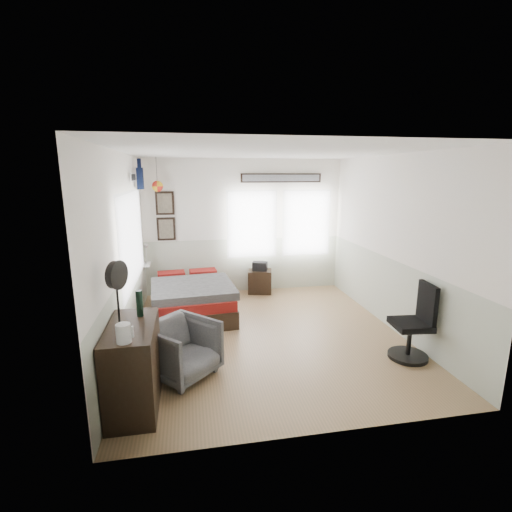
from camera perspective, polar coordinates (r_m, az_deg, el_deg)
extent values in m
cube|color=#8F704C|center=(5.80, 1.72, -12.04)|extent=(4.00, 4.50, 0.01)
cube|color=white|center=(7.56, -1.79, 4.53)|extent=(4.00, 0.02, 2.70)
cube|color=white|center=(3.28, 10.18, -6.48)|extent=(4.00, 0.02, 2.70)
cube|color=white|center=(5.33, -19.70, 0.37)|extent=(0.02, 4.50, 2.70)
cube|color=white|center=(6.11, 20.49, 1.80)|extent=(0.02, 4.50, 2.70)
cube|color=white|center=(5.27, 1.92, 15.74)|extent=(4.00, 4.50, 0.02)
cube|color=beige|center=(7.70, -1.74, -1.38)|extent=(4.00, 0.01, 1.10)
cube|color=beige|center=(5.54, -19.01, -7.73)|extent=(0.01, 4.50, 1.10)
cube|color=beige|center=(6.29, 19.87, -5.37)|extent=(0.01, 4.50, 1.10)
cube|color=silver|center=(5.84, -18.56, 2.47)|extent=(0.03, 2.20, 1.35)
cube|color=silver|center=(7.53, -0.61, 4.89)|extent=(0.95, 0.03, 1.30)
cube|color=silver|center=(7.81, 7.76, 5.05)|extent=(0.95, 0.03, 1.30)
cube|color=black|center=(7.45, -13.65, 4.06)|extent=(0.35, 0.03, 0.45)
cube|color=black|center=(7.40, -13.85, 7.90)|extent=(0.35, 0.03, 0.45)
cube|color=#7F7259|center=(7.43, -13.65, 4.05)|extent=(0.27, 0.01, 0.37)
cube|color=#7F7259|center=(7.38, -13.86, 7.89)|extent=(0.27, 0.01, 0.37)
cube|color=black|center=(7.60, 3.93, 11.89)|extent=(1.65, 0.03, 0.18)
cube|color=gray|center=(7.58, 3.95, 11.89)|extent=(1.58, 0.01, 0.13)
cube|color=white|center=(6.35, -18.44, 11.43)|extent=(0.02, 0.48, 0.14)
sphere|color=red|center=(7.12, -14.92, 10.33)|extent=(0.20, 0.20, 0.20)
cube|color=black|center=(6.65, -9.80, -7.49)|extent=(1.44, 1.94, 0.29)
cube|color=maroon|center=(6.58, -9.87, -5.62)|extent=(1.40, 1.89, 0.16)
cube|color=slate|center=(6.34, -9.90, -4.92)|extent=(1.45, 1.40, 0.13)
cube|color=maroon|center=(7.24, -12.38, -2.81)|extent=(0.53, 0.36, 0.13)
cube|color=maroon|center=(7.25, -7.60, -2.62)|extent=(0.53, 0.36, 0.13)
cube|color=black|center=(4.23, -18.31, -15.73)|extent=(0.48, 1.00, 0.90)
imported|color=slate|center=(4.68, -11.37, -13.87)|extent=(1.05, 1.05, 0.69)
cube|color=black|center=(7.65, 0.61, -3.92)|extent=(0.54, 0.47, 0.47)
cylinder|color=black|center=(5.52, 22.30, -14.03)|extent=(0.51, 0.51, 0.05)
cylinder|color=black|center=(5.43, 22.50, -11.92)|extent=(0.06, 0.06, 0.40)
cube|color=black|center=(5.34, 22.70, -9.69)|extent=(0.50, 0.50, 0.08)
cube|color=black|center=(5.33, 24.87, -6.52)|extent=(0.10, 0.42, 0.51)
cylinder|color=silver|center=(3.65, -19.71, -11.13)|extent=(0.13, 0.13, 0.18)
cube|color=silver|center=(3.63, -18.45, -10.99)|extent=(0.02, 0.02, 0.11)
cylinder|color=black|center=(4.21, -17.48, -6.95)|extent=(0.07, 0.07, 0.29)
cylinder|color=black|center=(3.89, -20.45, -6.82)|extent=(0.02, 0.02, 0.54)
cylinder|color=black|center=(3.81, -20.78, -2.73)|extent=(0.16, 0.27, 0.27)
cylinder|color=black|center=(3.81, -20.25, -2.71)|extent=(0.13, 0.27, 0.29)
cube|color=black|center=(7.56, 0.61, -1.57)|extent=(0.34, 0.28, 0.17)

